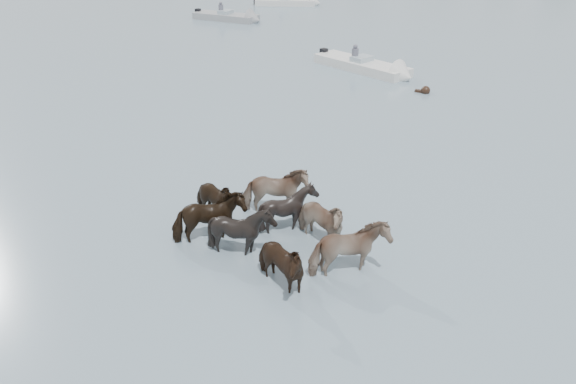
% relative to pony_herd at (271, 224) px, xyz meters
% --- Properties ---
extents(ground, '(400.00, 400.00, 0.00)m').
position_rel_pony_herd_xyz_m(ground, '(-2.73, -2.20, -0.60)').
color(ground, slate).
rests_on(ground, ground).
extents(pony_herd, '(6.43, 5.00, 1.64)m').
position_rel_pony_herd_xyz_m(pony_herd, '(0.00, 0.00, 0.00)').
color(pony_herd, black).
rests_on(pony_herd, ground).
extents(swimming_pony, '(0.72, 0.44, 0.44)m').
position_rel_pony_herd_xyz_m(swimming_pony, '(0.05, 15.20, -0.49)').
color(swimming_pony, black).
rests_on(swimming_pony, ground).
extents(motorboat_a, '(5.66, 1.66, 1.92)m').
position_rel_pony_herd_xyz_m(motorboat_a, '(-17.53, 26.55, -0.37)').
color(motorboat_a, gray).
rests_on(motorboat_a, ground).
extents(motorboat_b, '(6.31, 3.65, 1.92)m').
position_rel_pony_herd_xyz_m(motorboat_b, '(-3.36, 17.50, -0.37)').
color(motorboat_b, silver).
rests_on(motorboat_b, ground).
extents(motorboat_f, '(5.76, 3.64, 1.92)m').
position_rel_pony_herd_xyz_m(motorboat_f, '(-16.71, 34.99, -0.37)').
color(motorboat_f, silver).
rests_on(motorboat_f, ground).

